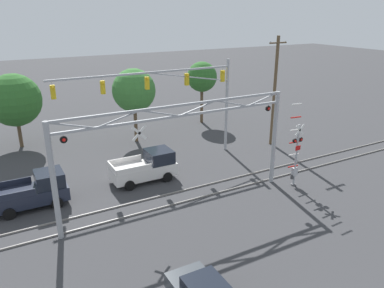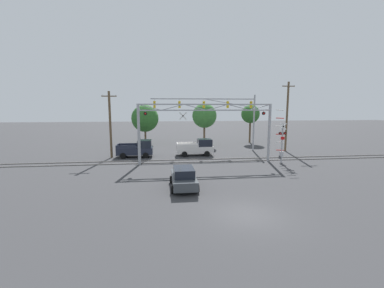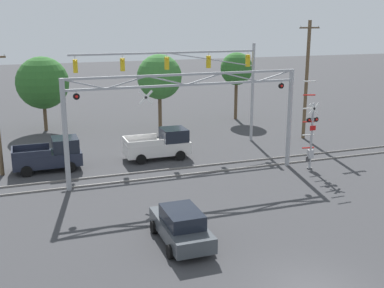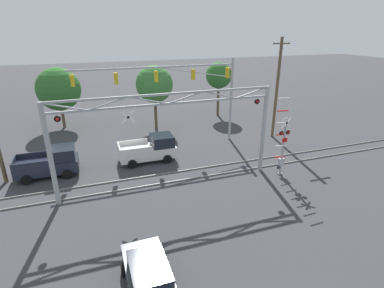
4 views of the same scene
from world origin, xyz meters
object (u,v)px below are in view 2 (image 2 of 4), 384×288
background_tree_beyond_span (204,116)px  background_tree_far_left_verge (145,118)px  background_tree_far_right_verge (250,114)px  sedan_waiting (184,178)px  crossing_gantry (206,124)px  pickup_truck_lead (197,148)px  utility_pole_left (110,124)px  utility_pole_right (287,116)px  traffic_signal_span (225,110)px  pickup_truck_following (137,149)px  crossing_signal_mast (281,143)px

background_tree_beyond_span → background_tree_far_left_verge: bearing=159.8°
background_tree_far_left_verge → background_tree_far_right_verge: 18.42m
sedan_waiting → crossing_gantry: bearing=69.5°
crossing_gantry → pickup_truck_lead: 5.78m
utility_pole_left → utility_pole_right: bearing=4.7°
crossing_gantry → background_tree_far_left_verge: 18.43m
traffic_signal_span → pickup_truck_following: 13.12m
traffic_signal_span → background_tree_beyond_span: (-1.85, 5.96, -0.93)m
crossing_signal_mast → background_tree_beyond_span: size_ratio=0.88×
pickup_truck_following → pickup_truck_lead: bearing=1.5°
crossing_gantry → background_tree_beyond_span: background_tree_beyond_span is taller
utility_pole_right → pickup_truck_lead: bearing=-172.7°
pickup_truck_lead → pickup_truck_following: same height
crossing_gantry → crossing_signal_mast: bearing=-8.4°
pickup_truck_following → background_tree_beyond_span: (10.06, 8.68, 3.86)m
pickup_truck_lead → background_tree_far_left_verge: size_ratio=0.70×
utility_pole_right → background_tree_far_right_verge: size_ratio=1.46×
utility_pole_left → background_tree_far_left_verge: 12.83m
traffic_signal_span → background_tree_beyond_span: bearing=107.3°
background_tree_far_left_verge → crossing_signal_mast: bearing=-48.2°
pickup_truck_lead → background_tree_far_right_verge: size_ratio=0.70×
pickup_truck_lead → pickup_truck_following: size_ratio=1.05×
pickup_truck_following → background_tree_far_left_verge: background_tree_far_left_verge is taller
utility_pole_left → background_tree_beyond_span: (13.21, 8.77, 0.63)m
crossing_gantry → background_tree_far_right_verge: size_ratio=2.26×
crossing_signal_mast → pickup_truck_lead: size_ratio=1.29×
pickup_truck_lead → utility_pole_left: bearing=-178.5°
background_tree_beyond_span → pickup_truck_following: bearing=-139.2°
crossing_gantry → utility_pole_right: (12.70, 6.35, 0.62)m
utility_pole_left → background_tree_beyond_span: bearing=33.6°
crossing_gantry → utility_pole_left: size_ratio=1.84×
crossing_gantry → utility_pole_right: 14.21m
utility_pole_right → background_tree_beyond_span: 12.64m
traffic_signal_span → background_tree_far_left_verge: bearing=140.5°
pickup_truck_lead → background_tree_beyond_span: background_tree_beyond_span is taller
traffic_signal_span → pickup_truck_lead: 6.87m
utility_pole_right → background_tree_far_left_verge: 22.91m
pickup_truck_following → background_tree_far_right_verge: background_tree_far_right_verge is taller
pickup_truck_lead → crossing_gantry: bearing=-85.8°
crossing_signal_mast → pickup_truck_lead: bearing=145.8°
traffic_signal_span → pickup_truck_lead: bearing=-149.3°
background_tree_far_right_verge → crossing_signal_mast: bearing=-97.8°
sedan_waiting → background_tree_far_right_verge: (13.94, 24.43, 4.20)m
background_tree_beyond_span → pickup_truck_lead: bearing=-105.7°
utility_pole_left → utility_pole_right: size_ratio=0.84×
pickup_truck_lead → traffic_signal_span: bearing=30.7°
crossing_signal_mast → background_tree_beyond_span: 15.92m
utility_pole_right → background_tree_beyond_span: size_ratio=1.42×
sedan_waiting → background_tree_beyond_span: background_tree_beyond_span is taller
utility_pole_left → background_tree_far_left_verge: utility_pole_left is taller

